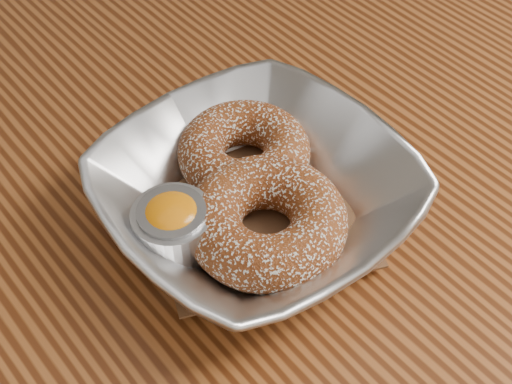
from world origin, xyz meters
TOP-DOWN VIEW (x-y plane):
  - table at (0.00, 0.00)m, footprint 1.20×0.80m
  - serving_bowl at (-0.02, 0.02)m, footprint 0.21×0.21m
  - parchment at (-0.02, 0.02)m, footprint 0.19×0.19m
  - donut_back at (-0.00, 0.05)m, footprint 0.10×0.10m
  - donut_front at (-0.03, -0.01)m, footprint 0.14×0.14m
  - ramekin at (-0.09, 0.02)m, footprint 0.05×0.05m

SIDE VIEW (x-z plane):
  - table at x=0.00m, z-range 0.28..1.03m
  - parchment at x=-0.02m, z-range 0.76..0.76m
  - serving_bowl at x=-0.02m, z-range 0.75..0.80m
  - donut_back at x=0.00m, z-range 0.76..0.79m
  - donut_front at x=-0.03m, z-range 0.76..0.80m
  - ramekin at x=-0.09m, z-range 0.76..0.81m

